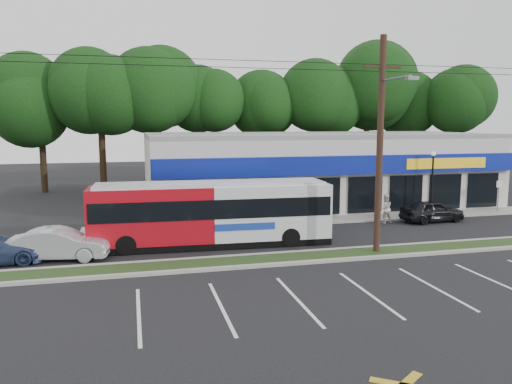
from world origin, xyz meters
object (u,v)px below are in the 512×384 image
at_px(lamp_post, 432,176).
at_px(pedestrian_b, 385,209).
at_px(car_silver, 59,244).
at_px(sign_post, 499,190).
at_px(car_dark, 432,211).
at_px(pedestrian_a, 303,209).
at_px(metrobus, 212,212).
at_px(utility_pole, 377,138).

height_order(lamp_post, pedestrian_b, lamp_post).
bearing_deg(pedestrian_b, car_silver, 15.12).
relative_size(sign_post, car_dark, 0.55).
bearing_deg(pedestrian_b, pedestrian_a, -10.21).
distance_m(car_dark, pedestrian_a, 8.06).
distance_m(sign_post, pedestrian_a, 14.02).
bearing_deg(metrobus, pedestrian_a, 35.07).
bearing_deg(sign_post, pedestrian_b, -172.27).
distance_m(metrobus, car_dark, 14.43).
bearing_deg(metrobus, utility_pole, -24.35).
bearing_deg(pedestrian_b, utility_pole, 60.99).
relative_size(utility_pole, car_silver, 11.45).
height_order(sign_post, metrobus, metrobus).
distance_m(lamp_post, pedestrian_b, 4.72).
bearing_deg(metrobus, sign_post, 13.81).
bearing_deg(car_dark, lamp_post, -35.75).
relative_size(utility_pole, sign_post, 22.47).
distance_m(lamp_post, car_silver, 23.04).
bearing_deg(utility_pole, car_silver, 169.71).
xyz_separation_m(sign_post, car_silver, (-27.34, -5.07, -0.84)).
bearing_deg(metrobus, car_silver, -169.55).
height_order(lamp_post, metrobus, lamp_post).
height_order(lamp_post, car_dark, lamp_post).
height_order(utility_pole, sign_post, utility_pole).
height_order(lamp_post, pedestrian_a, lamp_post).
relative_size(lamp_post, pedestrian_b, 2.37).
distance_m(pedestrian_a, pedestrian_b, 5.01).
relative_size(lamp_post, metrobus, 0.36).
xyz_separation_m(utility_pole, car_silver, (-14.17, 2.57, -4.69)).
relative_size(utility_pole, pedestrian_a, 28.29).
height_order(utility_pole, metrobus, utility_pole).
height_order(utility_pole, lamp_post, utility_pole).
height_order(utility_pole, pedestrian_a, utility_pole).
xyz_separation_m(lamp_post, pedestrian_a, (-9.00, -0.30, -1.79)).
xyz_separation_m(pedestrian_a, pedestrian_b, (4.87, -1.16, 0.01)).
xyz_separation_m(car_dark, car_silver, (-21.26, -3.53, 0.04)).
relative_size(car_dark, pedestrian_b, 2.24).
bearing_deg(pedestrian_a, pedestrian_b, 163.80).
relative_size(lamp_post, car_silver, 0.97).
bearing_deg(metrobus, car_dark, 12.58).
xyz_separation_m(metrobus, car_dark, (14.17, 2.54, -1.01)).
bearing_deg(pedestrian_b, lamp_post, -157.23).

